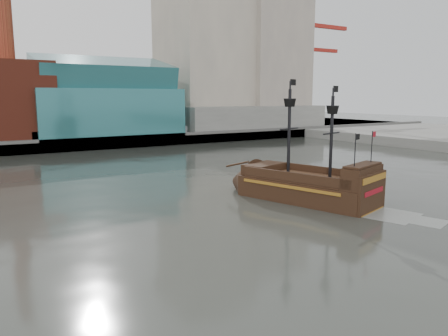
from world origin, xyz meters
TOP-DOWN VIEW (x-y plane):
  - ground at (0.00, 0.00)m, footprint 400.00×400.00m
  - promenade_far at (0.00, 92.00)m, footprint 220.00×60.00m
  - seawall at (0.00, 62.50)m, footprint 220.00×1.00m
  - skyline at (5.21, 84.56)m, footprint 149.00×45.00m
  - crane_a at (78.63, 82.00)m, footprint 22.50×4.00m
  - crane_b at (88.23, 92.00)m, footprint 19.10×4.00m
  - pirate_ship at (11.63, 8.55)m, footprint 9.88×18.16m

SIDE VIEW (x-z plane):
  - ground at x=0.00m, z-range 0.00..0.00m
  - promenade_far at x=0.00m, z-range 0.00..2.00m
  - pirate_ship at x=11.63m, z-range -5.33..7.69m
  - seawall at x=0.00m, z-range 0.00..2.60m
  - crane_b at x=88.23m, z-range 2.45..28.70m
  - crane_a at x=78.63m, z-range 2.99..35.24m
  - skyline at x=5.21m, z-range -6.45..55.55m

